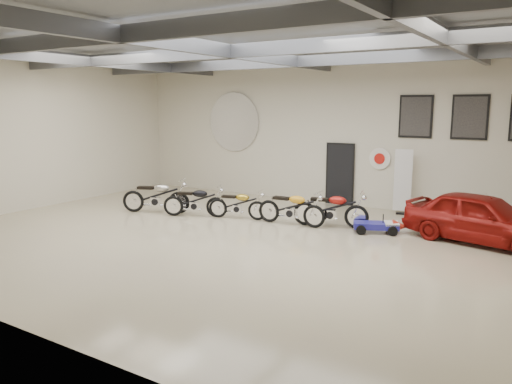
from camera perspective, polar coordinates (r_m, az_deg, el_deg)
The scene contains 18 objects.
floor at distance 13.00m, azimuth -2.82°, elevation -5.56°, with size 16.00×12.00×0.01m, color tan.
ceiling at distance 12.61m, azimuth -3.02°, elevation 16.89°, with size 16.00×12.00×0.01m, color slate.
back_wall at distance 17.80m, azimuth 8.28°, elevation 6.73°, with size 16.00×0.02×5.00m, color beige.
left_wall at distance 18.34m, azimuth -24.00°, elevation 6.07°, with size 0.02×12.00×5.00m, color beige.
ceiling_beams at distance 12.59m, azimuth -3.01°, elevation 15.76°, with size 15.80×11.80×0.32m, color #525459, non-canonical shape.
door at distance 17.70m, azimuth 9.58°, elevation 1.96°, with size 0.92×0.08×2.10m, color black.
logo_plaque at distance 19.70m, azimuth -2.56°, elevation 8.00°, with size 2.30×0.06×1.16m, color silver, non-canonical shape.
poster_left at distance 16.76m, azimuth 17.79°, elevation 8.22°, with size 1.05×0.08×1.35m, color black, non-canonical shape.
poster_mid at distance 16.43m, azimuth 23.25°, elevation 7.86°, with size 1.05×0.08×1.35m, color black, non-canonical shape.
oil_sign at distance 17.14m, azimuth 13.97°, elevation 3.73°, with size 0.72×0.10×0.72m, color white, non-canonical shape.
banner_stand at distance 16.54m, azimuth 16.42°, elevation 0.98°, with size 0.55×0.22×2.01m, color white, non-canonical shape.
motorcycle_silver at distance 16.46m, azimuth -11.39°, elevation -0.39°, with size 2.19×0.68×1.14m, color silver, non-canonical shape.
motorcycle_black at distance 15.74m, azimuth -7.04°, elevation -0.97°, with size 1.96×0.61×1.02m, color silver, non-canonical shape.
motorcycle_gold at distance 15.31m, azimuth -2.14°, elevation -1.34°, with size 1.82×0.57×0.95m, color silver, non-canonical shape.
motorcycle_yellow at distance 14.54m, azimuth 4.03°, elevation -1.72°, with size 2.07×0.64×1.07m, color silver, non-canonical shape.
motorcycle_red at distance 14.43m, azimuth 8.51°, elevation -1.84°, with size 2.12×0.66×1.10m, color silver, non-canonical shape.
go_kart at distance 14.10m, azimuth 14.08°, elevation -3.49°, with size 1.48×0.67×0.54m, color navy, non-canonical shape.
vintage_car at distance 13.85m, azimuth 24.39°, elevation -2.73°, with size 3.80×1.53×1.30m, color maroon.
Camera 1 is at (7.17, -10.26, 3.49)m, focal length 35.00 mm.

